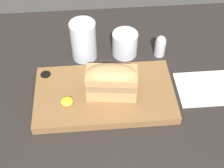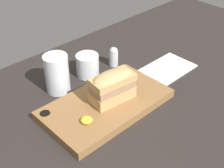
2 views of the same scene
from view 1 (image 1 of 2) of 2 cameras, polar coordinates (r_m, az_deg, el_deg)
name	(u,v)px [view 1 (image 1 of 2)]	position (r cm, az deg, el deg)	size (l,w,h in cm)	color
dining_table	(106,116)	(85.78, -1.07, -5.92)	(196.23, 96.55, 2.00)	#282321
serving_board	(103,94)	(87.52, -1.67, -1.91)	(38.69, 21.69, 2.67)	olive
sandwich	(112,80)	(82.18, -0.08, 0.67)	(14.06, 8.14, 9.69)	tan
mustard_dollop	(67,101)	(84.30, -8.25, -3.16)	(3.34, 3.34, 1.34)	yellow
water_glass	(84,43)	(96.66, -5.20, 7.53)	(7.83, 7.83, 12.81)	silver
wine_glass	(125,45)	(98.64, 2.36, 7.23)	(7.93, 7.93, 7.83)	silver
napkin	(210,88)	(94.86, 17.54, -0.70)	(19.47, 13.05, 0.40)	white
salt_shaker	(160,46)	(99.16, 8.83, 6.96)	(3.34, 3.34, 7.40)	silver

